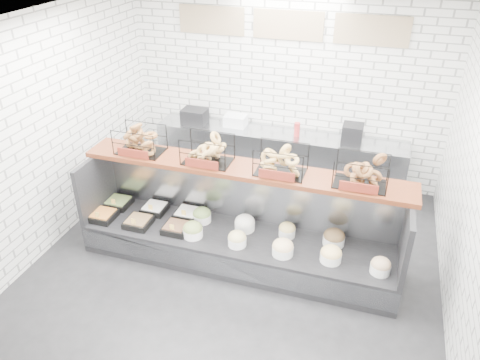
% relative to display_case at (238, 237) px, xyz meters
% --- Properties ---
extents(ground, '(5.50, 5.50, 0.00)m').
position_rel_display_case_xyz_m(ground, '(0.01, -0.34, -0.33)').
color(ground, black).
rests_on(ground, ground).
extents(room_shell, '(5.02, 5.51, 3.01)m').
position_rel_display_case_xyz_m(room_shell, '(0.01, 0.26, 1.73)').
color(room_shell, white).
rests_on(room_shell, ground).
extents(display_case, '(4.00, 0.90, 1.20)m').
position_rel_display_case_xyz_m(display_case, '(0.00, 0.00, 0.00)').
color(display_case, black).
rests_on(display_case, ground).
extents(bagel_shelf, '(4.10, 0.50, 0.40)m').
position_rel_display_case_xyz_m(bagel_shelf, '(0.00, 0.18, 1.05)').
color(bagel_shelf, '#461C0F').
rests_on(bagel_shelf, display_case).
extents(prep_counter, '(4.00, 0.60, 1.20)m').
position_rel_display_case_xyz_m(prep_counter, '(-0.00, 2.09, 0.14)').
color(prep_counter, '#93969B').
rests_on(prep_counter, ground).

